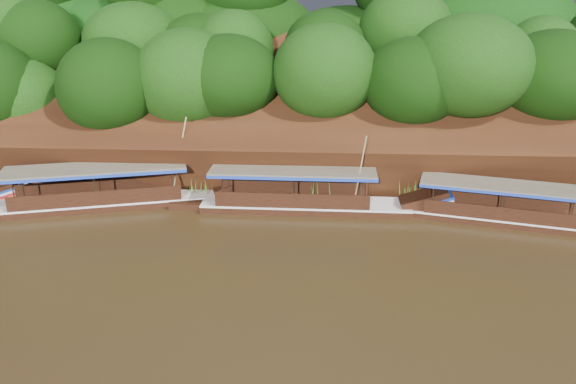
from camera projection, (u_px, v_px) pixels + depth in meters
name	position (u px, v px, depth m)	size (l,w,h in m)	color
ground	(297.00, 267.00, 28.46)	(160.00, 160.00, 0.00)	black
riverbank	(308.00, 125.00, 49.07)	(120.00, 30.06, 19.40)	black
boat_0	(528.00, 216.00, 33.33)	(14.72, 5.44, 6.86)	black
boat_1	(318.00, 201.00, 35.52)	(15.65, 2.92, 5.71)	black
boat_2	(127.00, 196.00, 36.35)	(16.99, 6.63, 6.07)	black
reeds	(253.00, 186.00, 37.13)	(50.26, 2.18, 2.02)	#3C741D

